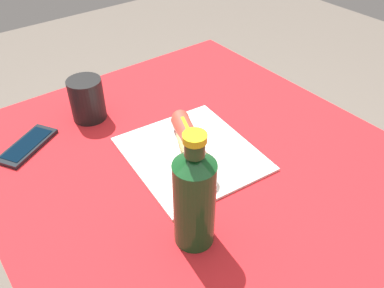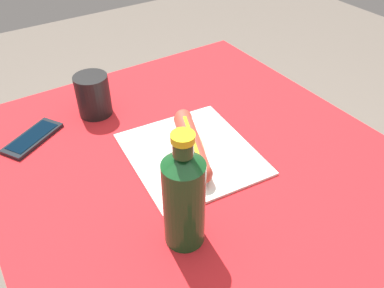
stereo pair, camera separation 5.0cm
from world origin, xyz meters
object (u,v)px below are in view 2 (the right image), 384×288
(cell_phone, at_px, (33,138))
(drinking_cup, at_px, (93,95))
(hot_dog, at_px, (192,144))
(soda_bottle, at_px, (184,198))

(cell_phone, distance_m, drinking_cup, 0.18)
(cell_phone, bearing_deg, hot_dog, 48.74)
(soda_bottle, height_order, drinking_cup, soda_bottle)
(hot_dog, height_order, soda_bottle, soda_bottle)
(hot_dog, bearing_deg, soda_bottle, -36.34)
(hot_dog, relative_size, soda_bottle, 0.98)
(hot_dog, height_order, drinking_cup, drinking_cup)
(cell_phone, height_order, soda_bottle, soda_bottle)
(cell_phone, bearing_deg, drinking_cup, 98.01)
(soda_bottle, xyz_separation_m, drinking_cup, (-0.46, 0.02, -0.05))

